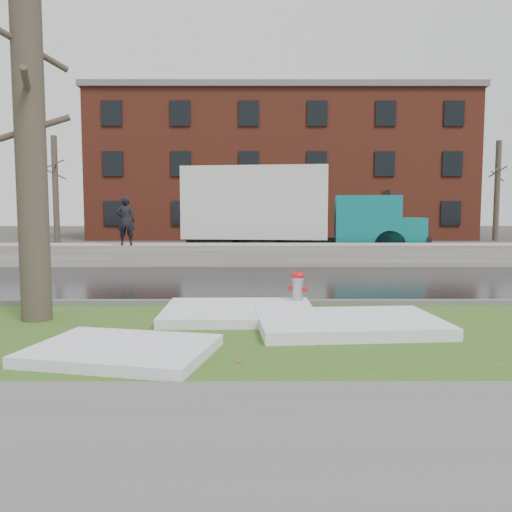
{
  "coord_description": "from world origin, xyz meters",
  "views": [
    {
      "loc": [
        0.19,
        -8.71,
        1.86
      ],
      "look_at": [
        0.21,
        1.07,
        1.0
      ],
      "focal_mm": 35.0,
      "sensor_mm": 36.0,
      "label": 1
    }
  ],
  "objects_px": {
    "fire_hydrant": "(298,288)",
    "worker": "(126,221)",
    "box_truck": "(285,210)",
    "tree": "(30,134)"
  },
  "relations": [
    {
      "from": "fire_hydrant",
      "to": "worker",
      "type": "height_order",
      "value": "worker"
    },
    {
      "from": "fire_hydrant",
      "to": "box_truck",
      "type": "xyz_separation_m",
      "value": [
        0.44,
        11.2,
        1.52
      ]
    },
    {
      "from": "tree",
      "to": "box_truck",
      "type": "bearing_deg",
      "value": 67.87
    },
    {
      "from": "fire_hydrant",
      "to": "worker",
      "type": "bearing_deg",
      "value": 145.6
    },
    {
      "from": "box_truck",
      "to": "worker",
      "type": "distance_m",
      "value": 6.72
    },
    {
      "from": "fire_hydrant",
      "to": "worker",
      "type": "xyz_separation_m",
      "value": [
        -5.16,
        7.5,
        1.14
      ]
    },
    {
      "from": "fire_hydrant",
      "to": "box_truck",
      "type": "relative_size",
      "value": 0.07
    },
    {
      "from": "fire_hydrant",
      "to": "tree",
      "type": "xyz_separation_m",
      "value": [
        -4.51,
        -0.96,
        2.72
      ]
    },
    {
      "from": "box_truck",
      "to": "worker",
      "type": "xyz_separation_m",
      "value": [
        -5.59,
        -3.71,
        -0.38
      ]
    },
    {
      "from": "fire_hydrant",
      "to": "tree",
      "type": "height_order",
      "value": "tree"
    }
  ]
}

